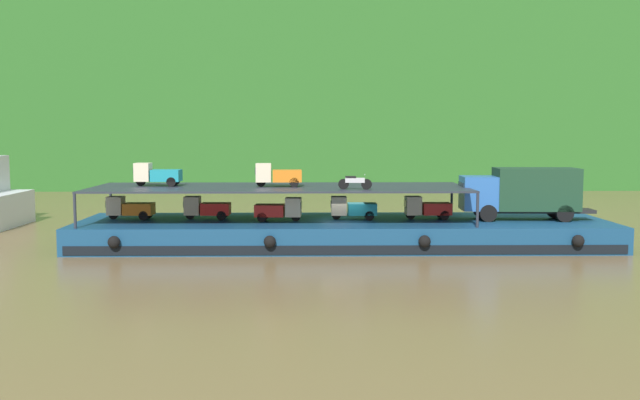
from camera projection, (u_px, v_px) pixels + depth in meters
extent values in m
plane|color=brown|center=(343.00, 245.00, 42.67)|extent=(400.00, 400.00, 0.00)
cube|color=#286023|center=(324.00, 41.00, 95.86)|extent=(122.92, 32.97, 37.90)
cube|color=navy|center=(343.00, 232.00, 42.59)|extent=(31.30, 8.01, 1.50)
cube|color=black|center=(347.00, 250.00, 38.63)|extent=(30.68, 0.06, 0.50)
sphere|color=black|center=(114.00, 242.00, 38.19)|extent=(0.67, 0.67, 0.67)
sphere|color=black|center=(270.00, 242.00, 38.33)|extent=(0.67, 0.67, 0.67)
sphere|color=black|center=(425.00, 241.00, 38.47)|extent=(0.67, 0.67, 0.67)
sphere|color=black|center=(578.00, 241.00, 38.61)|extent=(0.67, 0.67, 0.67)
cube|color=#285BA3|center=(478.00, 193.00, 42.53)|extent=(2.09, 2.27, 2.00)
cube|color=#192833|center=(461.00, 187.00, 42.52)|extent=(0.14, 1.84, 0.60)
cube|color=#193823|center=(536.00, 189.00, 42.42)|extent=(4.89, 2.50, 2.50)
cube|color=black|center=(535.00, 211.00, 42.54)|extent=(6.85, 1.67, 0.20)
cylinder|color=black|center=(481.00, 210.00, 43.63)|extent=(1.01, 0.32, 1.00)
cylinder|color=black|center=(488.00, 213.00, 41.62)|extent=(1.01, 0.32, 1.00)
cylinder|color=black|center=(554.00, 210.00, 43.52)|extent=(1.01, 0.32, 1.00)
cylinder|color=black|center=(565.00, 214.00, 41.51)|extent=(1.01, 0.32, 1.00)
cylinder|color=#232833|center=(452.00, 198.00, 46.06)|extent=(0.16, 0.16, 2.00)
cylinder|color=#232833|center=(478.00, 209.00, 39.04)|extent=(0.16, 0.16, 2.00)
cylinder|color=#232833|center=(111.00, 198.00, 45.69)|extent=(0.16, 0.16, 2.00)
cylinder|color=#232833|center=(75.00, 210.00, 38.67)|extent=(0.16, 0.16, 2.00)
cube|color=#232833|center=(280.00, 187.00, 42.27)|extent=(22.10, 7.21, 0.10)
cube|color=orange|center=(139.00, 209.00, 42.79)|extent=(1.74, 1.26, 0.70)
cube|color=beige|center=(116.00, 206.00, 42.79)|extent=(0.93, 1.03, 1.10)
cube|color=#19232D|center=(108.00, 204.00, 42.79)|extent=(0.07, 0.85, 0.38)
cylinder|color=black|center=(114.00, 215.00, 42.85)|extent=(0.56, 0.16, 0.56)
cylinder|color=black|center=(148.00, 214.00, 43.34)|extent=(0.56, 0.16, 0.56)
cylinder|color=black|center=(143.00, 216.00, 42.28)|extent=(0.56, 0.16, 0.56)
cube|color=red|center=(216.00, 209.00, 42.82)|extent=(1.72, 1.23, 0.70)
cube|color=#C6B793|center=(193.00, 206.00, 42.80)|extent=(0.92, 1.02, 1.10)
cube|color=#19232D|center=(185.00, 204.00, 42.79)|extent=(0.05, 0.85, 0.38)
cylinder|color=black|center=(190.00, 215.00, 42.85)|extent=(0.56, 0.15, 0.56)
cylinder|color=black|center=(224.00, 214.00, 43.38)|extent=(0.56, 0.15, 0.56)
cylinder|color=black|center=(221.00, 216.00, 42.32)|extent=(0.56, 0.15, 0.56)
cube|color=red|center=(270.00, 210.00, 41.98)|extent=(1.77, 1.30, 0.70)
cube|color=beige|center=(293.00, 207.00, 41.91)|extent=(0.96, 1.05, 1.10)
cube|color=#19232D|center=(301.00, 205.00, 41.88)|extent=(0.09, 0.85, 0.38)
cylinder|color=black|center=(296.00, 216.00, 41.95)|extent=(0.57, 0.17, 0.56)
cylinder|color=black|center=(262.00, 217.00, 41.51)|extent=(0.57, 0.17, 0.56)
cylinder|color=black|center=(264.00, 215.00, 42.56)|extent=(0.57, 0.17, 0.56)
cube|color=teal|center=(362.00, 209.00, 42.73)|extent=(1.71, 1.21, 0.70)
cube|color=beige|center=(339.00, 206.00, 42.69)|extent=(0.90, 1.00, 1.10)
cube|color=#19232D|center=(331.00, 204.00, 42.67)|extent=(0.04, 0.85, 0.38)
cylinder|color=black|center=(336.00, 215.00, 42.74)|extent=(0.56, 0.14, 0.56)
cylinder|color=black|center=(368.00, 214.00, 43.29)|extent=(0.56, 0.14, 0.56)
cylinder|color=black|center=(369.00, 216.00, 42.24)|extent=(0.56, 0.14, 0.56)
cube|color=red|center=(436.00, 209.00, 42.93)|extent=(1.74, 1.26, 0.70)
cube|color=beige|center=(413.00, 205.00, 42.84)|extent=(0.93, 1.03, 1.10)
cube|color=#19232D|center=(405.00, 204.00, 42.81)|extent=(0.07, 0.85, 0.38)
cylinder|color=black|center=(411.00, 215.00, 42.89)|extent=(0.56, 0.16, 0.56)
cylinder|color=black|center=(441.00, 213.00, 43.51)|extent=(0.56, 0.16, 0.56)
cylinder|color=black|center=(445.00, 215.00, 42.46)|extent=(0.56, 0.16, 0.56)
cube|color=teal|center=(166.00, 175.00, 42.74)|extent=(1.74, 1.25, 0.70)
cube|color=beige|center=(143.00, 172.00, 42.74)|extent=(0.93, 1.03, 1.10)
cube|color=#19232D|center=(135.00, 170.00, 42.74)|extent=(0.07, 0.85, 0.38)
cylinder|color=black|center=(141.00, 181.00, 42.80)|extent=(0.56, 0.16, 0.56)
cylinder|color=black|center=(175.00, 181.00, 43.30)|extent=(0.56, 0.16, 0.56)
cylinder|color=black|center=(171.00, 182.00, 42.24)|extent=(0.56, 0.16, 0.56)
cube|color=orange|center=(287.00, 176.00, 42.31)|extent=(1.74, 1.25, 0.70)
cube|color=beige|center=(264.00, 173.00, 42.22)|extent=(0.93, 1.03, 1.10)
cube|color=#19232D|center=(256.00, 171.00, 42.19)|extent=(0.07, 0.85, 0.38)
cylinder|color=black|center=(261.00, 182.00, 42.27)|extent=(0.56, 0.16, 0.56)
cylinder|color=black|center=(294.00, 181.00, 42.89)|extent=(0.56, 0.16, 0.56)
cylinder|color=black|center=(294.00, 182.00, 41.83)|extent=(0.56, 0.16, 0.56)
cylinder|color=black|center=(367.00, 184.00, 40.09)|extent=(0.61, 0.17, 0.60)
cylinder|color=black|center=(344.00, 184.00, 40.23)|extent=(0.61, 0.17, 0.60)
cube|color=#B7B7BC|center=(355.00, 180.00, 40.14)|extent=(1.12, 0.33, 0.28)
cube|color=black|center=(351.00, 177.00, 40.15)|extent=(0.62, 0.27, 0.12)
cylinder|color=#B2B2B7|center=(365.00, 174.00, 40.05)|extent=(0.11, 0.55, 0.04)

